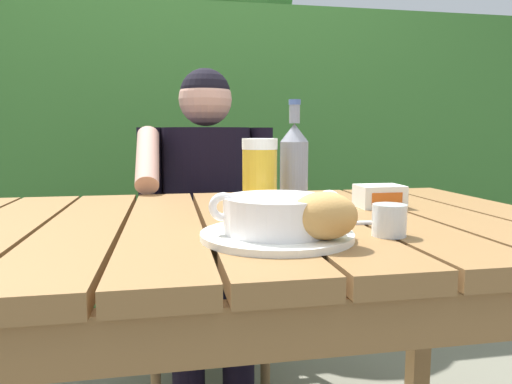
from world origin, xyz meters
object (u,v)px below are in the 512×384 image
Objects in this scene: chair_near_diner at (204,253)px; beer_glass at (260,178)px; bread_roll at (324,216)px; serving_plate at (277,235)px; beer_bottle at (294,166)px; soup_bowl at (277,213)px; water_glass_small at (389,220)px; table_knife at (333,223)px; person_eating at (207,205)px; butter_tub at (379,196)px.

chair_near_diner is 5.68× the size of beer_glass.
beer_glass is at bearing 100.80° from bread_roll.
serving_plate is 1.04× the size of beer_bottle.
water_glass_small is at bearing -4.88° from soup_bowl.
beer_glass is (0.06, -0.88, 0.39)m from chair_near_diner.
beer_glass is at bearing -147.55° from beer_bottle.
beer_glass is at bearing 141.69° from table_knife.
bread_roll is (0.11, -0.95, 0.12)m from person_eating.
chair_near_diner is 0.93m from beer_bottle.
beer_glass is at bearing 87.43° from serving_plate.
butter_tub is at bearing 41.46° from serving_plate.
bread_roll reaches higher than butter_tub.
table_knife is (0.19, -0.78, 0.08)m from person_eating.
beer_glass is 0.30m from water_glass_small.
soup_bowl is at bearing -144.62° from table_knife.
table_knife is at bearing 35.38° from serving_plate.
beer_bottle is (0.10, 0.26, 0.06)m from soup_bowl.
beer_bottle is at bearing 68.82° from serving_plate.
beer_bottle is 0.31m from water_glass_small.
water_glass_small is (0.19, -0.22, -0.06)m from beer_glass.
chair_near_diner is at bearing 92.58° from soup_bowl.
chair_near_diner is at bearing 100.83° from table_knife.
butter_tub is at bearing -64.47° from chair_near_diner.
beer_glass is at bearing -86.24° from chair_near_diner.
water_glass_small is (0.20, -0.02, -0.02)m from soup_bowl.
soup_bowl is 0.44m from butter_tub.
beer_bottle is at bearing 110.12° from water_glass_small.
bread_roll is 1.14× the size of butter_tub.
person_eating is 6.88× the size of beer_glass.
butter_tub is at bearing 41.46° from soup_bowl.
person_eating reaches higher than serving_plate.
beer_glass reaches higher than bread_roll.
soup_bowl is 2.15× the size of butter_tub.
bread_roll is at bearing -114.64° from table_knife.
soup_bowl is 1.39× the size of table_knife.
butter_tub reaches higher than table_knife.
beer_bottle is at bearing -172.37° from butter_tub.
water_glass_small is at bearing -69.88° from beer_bottle.
soup_bowl is at bearing -111.18° from beer_bottle.
butter_tub is 0.64× the size of table_knife.
beer_glass is (0.01, 0.20, 0.04)m from soup_bowl.
beer_bottle reaches higher than beer_glass.
person_eating is 0.94m from water_glass_small.
soup_bowl is 0.92× the size of beer_bottle.
chair_near_diner reaches higher than serving_plate.
beer_glass is (-0.05, 0.27, 0.04)m from bread_roll.
person_eating is at bearing 95.14° from beer_glass.
person_eating is 4.96× the size of soup_bowl.
water_glass_small is at bearing -74.14° from person_eating.
bread_roll is at bearing -159.04° from water_glass_small.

